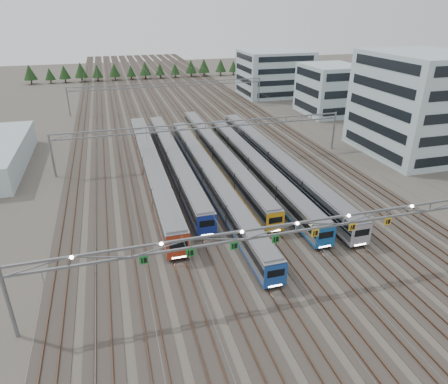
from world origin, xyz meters
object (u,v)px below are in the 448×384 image
object	(u,v)px
gantry_mid	(205,130)
gantry_far	(169,88)
train_a	(151,166)
train_e	(255,166)
train_c	(210,176)
gantry_near	(296,230)
train_d	(219,154)
train_f	(275,160)
train_b	(174,160)
depot_bldg_south	(417,105)
depot_bldg_north	(275,73)
depot_bldg_mid	(329,90)

from	to	relation	value
gantry_mid	gantry_far	xyz separation A→B (m)	(0.00, 45.00, 0.00)
train_a	train_e	bearing A→B (deg)	-13.98
train_c	gantry_near	bearing A→B (deg)	-85.51
train_d	train_f	distance (m)	11.08
train_c	train_f	xyz separation A→B (m)	(13.50, 3.89, 0.09)
gantry_near	train_b	bearing A→B (deg)	100.15
train_a	train_f	world-z (taller)	train_a
train_d	gantry_near	distance (m)	38.84
gantry_mid	train_f	bearing A→B (deg)	-35.91
gantry_far	depot_bldg_south	bearing A→B (deg)	-50.67
gantry_mid	depot_bldg_north	distance (m)	67.87
train_a	train_d	bearing A→B (deg)	15.05
train_c	depot_bldg_south	size ratio (longest dim) A/B	2.61
depot_bldg_mid	train_b	bearing A→B (deg)	-147.97
gantry_far	gantry_mid	bearing A→B (deg)	-90.00
depot_bldg_mid	train_e	bearing A→B (deg)	-133.34
train_f	train_d	bearing A→B (deg)	144.31
train_f	gantry_mid	bearing A→B (deg)	144.09
train_a	train_c	bearing A→B (deg)	-36.75
gantry_near	depot_bldg_south	bearing A→B (deg)	38.57
gantry_near	depot_bldg_south	xyz separation A→B (m)	(42.21, 33.66, 2.95)
depot_bldg_south	train_c	bearing A→B (deg)	-172.84
train_c	depot_bldg_mid	distance (m)	60.44
gantry_far	gantry_near	bearing A→B (deg)	-90.03
depot_bldg_south	gantry_far	bearing A→B (deg)	129.33
depot_bldg_south	train_e	bearing A→B (deg)	-174.62
train_e	depot_bldg_north	bearing A→B (deg)	64.88
depot_bldg_north	gantry_far	bearing A→B (deg)	-163.24
gantry_near	depot_bldg_mid	distance (m)	80.55
train_a	gantry_mid	bearing A→B (deg)	25.28
train_d	gantry_near	size ratio (longest dim) A/B	1.00
train_c	depot_bldg_north	world-z (taller)	depot_bldg_north
train_b	depot_bldg_south	xyz separation A→B (m)	(48.91, -3.78, 8.00)
depot_bldg_mid	gantry_mid	bearing A→B (deg)	-146.50
train_a	depot_bldg_south	distance (m)	54.00
train_d	train_b	bearing A→B (deg)	-173.68
train_b	train_d	xyz separation A→B (m)	(9.00, 1.00, -0.07)
train_c	train_d	size ratio (longest dim) A/B	1.02
train_d	gantry_far	distance (m)	46.94
train_e	depot_bldg_mid	size ratio (longest dim) A/B	3.19
train_b	train_e	size ratio (longest dim) A/B	1.01
train_b	depot_bldg_mid	bearing A→B (deg)	32.03
gantry_near	gantry_mid	bearing A→B (deg)	89.93
train_b	train_f	world-z (taller)	train_f
gantry_mid	depot_bldg_north	size ratio (longest dim) A/B	2.56
train_c	train_e	distance (m)	9.28
train_d	gantry_mid	distance (m)	5.24
train_b	gantry_near	size ratio (longest dim) A/B	0.92
gantry_mid	depot_bldg_south	size ratio (longest dim) A/B	2.56
gantry_mid	depot_bldg_mid	bearing A→B (deg)	33.50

